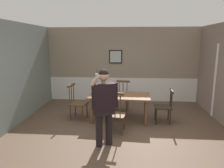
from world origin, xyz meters
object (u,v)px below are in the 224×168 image
object	(u,v)px
chair_at_table_head	(77,103)
chair_near_window	(164,106)
person_figure	(104,103)
chair_by_doorway	(116,114)
chair_opposite_corner	(122,97)
dining_table	(120,98)

from	to	relation	value
chair_at_table_head	chair_near_window	bearing A→B (deg)	96.39
chair_at_table_head	person_figure	bearing A→B (deg)	41.47
chair_at_table_head	person_figure	size ratio (longest dim) A/B	0.60
chair_by_doorway	chair_opposite_corner	xyz separation A→B (m)	(0.10, 1.62, -0.02)
chair_near_window	person_figure	xyz separation A→B (m)	(-1.46, -1.37, 0.48)
chair_near_window	chair_opposite_corner	world-z (taller)	chair_opposite_corner
chair_at_table_head	chair_opposite_corner	distance (m)	1.45
chair_opposite_corner	chair_by_doorway	bearing A→B (deg)	95.22
chair_near_window	chair_opposite_corner	xyz separation A→B (m)	(-1.15, 0.88, -0.00)
chair_near_window	person_figure	size ratio (longest dim) A/B	0.56
person_figure	chair_near_window	bearing A→B (deg)	-164.69
chair_by_doorway	person_figure	distance (m)	0.81
chair_by_doorway	chair_at_table_head	xyz separation A→B (m)	(-1.15, 0.89, -0.01)
chair_opposite_corner	person_figure	xyz separation A→B (m)	(-0.31, -2.25, 0.48)
dining_table	chair_by_doorway	xyz separation A→B (m)	(-0.05, -0.81, -0.16)
dining_table	chair_at_table_head	size ratio (longest dim) A/B	1.70
chair_opposite_corner	person_figure	world-z (taller)	person_figure
chair_near_window	person_figure	bearing A→B (deg)	136.50
dining_table	chair_by_doorway	distance (m)	0.83
chair_near_window	chair_by_doorway	distance (m)	1.45
chair_near_window	chair_at_table_head	size ratio (longest dim) A/B	0.93
chair_at_table_head	dining_table	bearing A→B (deg)	96.28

